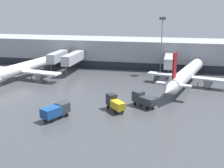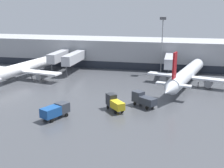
# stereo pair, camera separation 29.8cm
# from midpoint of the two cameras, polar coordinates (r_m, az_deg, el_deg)

# --- Properties ---
(terminal_building) EXTENTS (160.00, 30.53, 9.00)m
(terminal_building) POSITION_cam_midpoint_polar(r_m,az_deg,el_deg) (102.37, -7.27, 6.80)
(terminal_building) COLOR #9EA0A5
(terminal_building) RESTS_ON ground_plane
(parked_jet_0) EXTENTS (20.10, 36.94, 10.25)m
(parked_jet_0) POSITION_cam_midpoint_polar(r_m,az_deg,el_deg) (73.91, 14.99, 1.89)
(parked_jet_0) COLOR silver
(parked_jet_0) RESTS_ON ground_plane
(parked_jet_1) EXTENTS (24.36, 38.61, 9.08)m
(parked_jet_1) POSITION_cam_midpoint_polar(r_m,az_deg,el_deg) (82.13, -17.79, 2.99)
(parked_jet_1) COLOR white
(parked_jet_1) RESTS_ON ground_plane
(service_truck_1) EXTENTS (4.25, 5.77, 2.51)m
(service_truck_1) POSITION_cam_midpoint_polar(r_m,az_deg,el_deg) (51.39, -11.27, -5.26)
(service_truck_1) COLOR #19478C
(service_truck_1) RESTS_ON ground_plane
(service_truck_2) EXTENTS (4.52, 4.86, 2.96)m
(service_truck_2) POSITION_cam_midpoint_polar(r_m,az_deg,el_deg) (54.25, 0.66, -3.80)
(service_truck_2) COLOR gold
(service_truck_2) RESTS_ON ground_plane
(service_truck_3) EXTENTS (5.39, 4.60, 2.84)m
(service_truck_3) POSITION_cam_midpoint_polar(r_m,az_deg,el_deg) (56.78, 6.53, -3.05)
(service_truck_3) COLOR #2D333D
(service_truck_3) RESTS_ON ground_plane
(apron_light_mast_7) EXTENTS (1.80, 1.80, 16.72)m
(apron_light_mast_7) POSITION_cam_midpoint_polar(r_m,az_deg,el_deg) (85.09, 10.36, 10.99)
(apron_light_mast_7) COLOR gray
(apron_light_mast_7) RESTS_ON ground_plane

